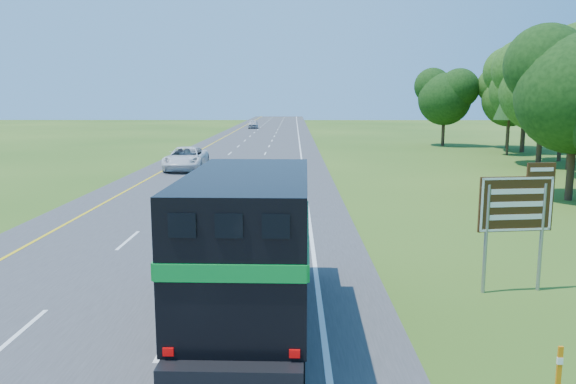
# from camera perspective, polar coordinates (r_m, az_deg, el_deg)

# --- Properties ---
(road) EXTENTS (15.00, 260.00, 0.04)m
(road) POSITION_cam_1_polar(r_m,az_deg,el_deg) (52.18, -4.67, 3.27)
(road) COLOR #38383A
(road) RESTS_ON ground
(lane_markings) EXTENTS (11.15, 260.00, 0.01)m
(lane_markings) POSITION_cam_1_polar(r_m,az_deg,el_deg) (52.18, -4.67, 3.30)
(lane_markings) COLOR yellow
(lane_markings) RESTS_ON road
(horse_truck) EXTENTS (2.95, 8.83, 3.88)m
(horse_truck) POSITION_cam_1_polar(r_m,az_deg,el_deg) (13.86, -3.74, -5.17)
(horse_truck) COLOR black
(horse_truck) RESTS_ON road
(white_suv) EXTENTS (3.08, 6.48, 1.79)m
(white_suv) POSITION_cam_1_polar(r_m,az_deg,el_deg) (45.38, -10.32, 3.38)
(white_suv) COLOR silver
(white_suv) RESTS_ON road
(far_car) EXTENTS (2.19, 4.81, 1.60)m
(far_car) POSITION_cam_1_polar(r_m,az_deg,el_deg) (108.02, -3.58, 6.90)
(far_car) COLOR #B4B4BB
(far_car) RESTS_ON road
(exit_sign) EXTENTS (2.24, 0.37, 3.81)m
(exit_sign) POSITION_cam_1_polar(r_m,az_deg,el_deg) (17.45, 22.26, -1.62)
(exit_sign) COLOR gray
(exit_sign) RESTS_ON ground
(delineator) EXTENTS (0.10, 0.05, 1.21)m
(delineator) POSITION_cam_1_polar(r_m,az_deg,el_deg) (11.79, 25.79, -16.42)
(delineator) COLOR orange
(delineator) RESTS_ON ground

